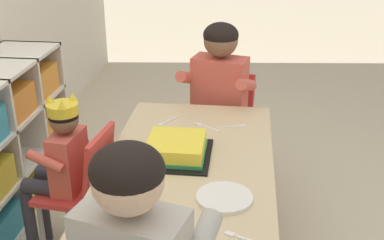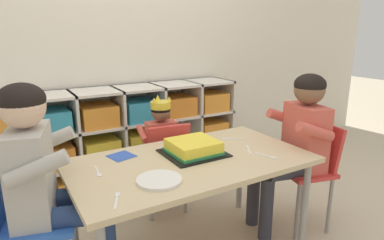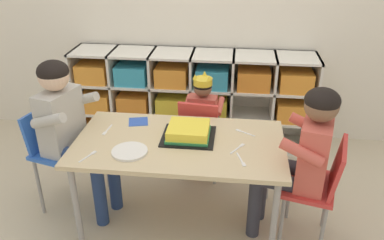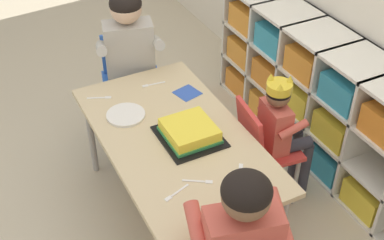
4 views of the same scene
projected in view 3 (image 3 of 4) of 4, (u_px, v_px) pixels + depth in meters
ground at (180, 218)px, 2.72m from camera, size 16.00×16.00×0.00m
storage_cubby_shelf at (187, 100)px, 3.52m from camera, size 2.10×0.37×0.84m
activity_table at (179, 148)px, 2.47m from camera, size 1.30×0.72×0.61m
classroom_chair_blue at (201, 132)px, 2.98m from camera, size 0.35×0.35×0.68m
child_with_crown at (204, 111)px, 3.02m from camera, size 0.31×0.32×0.85m
classroom_chair_adult_side at (59, 147)px, 2.67m from camera, size 0.44×0.45×0.73m
adult_helper_seated at (69, 122)px, 2.53m from camera, size 0.47×0.45×1.08m
classroom_chair_guest_side at (319, 183)px, 2.35m from camera, size 0.39×0.43×0.70m
guest_at_table_side at (304, 150)px, 2.30m from camera, size 0.47×0.45×1.03m
birthday_cake_on_tray at (188, 132)px, 2.48m from camera, size 0.33×0.30×0.08m
paper_plate_stack at (130, 151)px, 2.33m from camera, size 0.21×0.21×0.01m
paper_napkin_square at (138, 122)px, 2.69m from camera, size 0.15×0.15×0.00m
fork_scattered_mid_table at (107, 130)px, 2.57m from camera, size 0.03×0.14×0.00m
fork_beside_plate_stack at (244, 132)px, 2.55m from camera, size 0.13×0.09×0.00m
fork_near_cake_tray at (241, 160)px, 2.25m from camera, size 0.06×0.14×0.00m
fork_by_napkin at (89, 156)px, 2.29m from camera, size 0.07×0.13×0.00m
fork_near_child_seat at (238, 148)px, 2.37m from camera, size 0.09×0.13×0.00m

